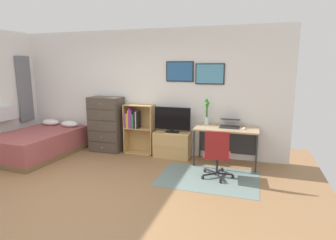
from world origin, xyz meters
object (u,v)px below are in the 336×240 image
object	(u,v)px
television	(172,120)
bamboo_vase	(207,112)
bed	(39,143)
computer_mouse	(244,128)
bookshelf	(137,125)
laptop	(230,124)
desk	(227,133)
tv_stand	(173,144)
office_chair	(217,153)
dresser	(106,124)

from	to	relation	value
television	bamboo_vase	xyz separation A→B (m)	(0.71, 0.08, 0.19)
bed	computer_mouse	xyz separation A→B (m)	(4.28, 0.63, 0.49)
bookshelf	laptop	size ratio (longest dim) A/B	2.64
laptop	television	bearing A→B (deg)	-178.98
bed	desk	bearing A→B (deg)	12.68
tv_stand	television	size ratio (longest dim) A/B	0.99
computer_mouse	office_chair	bearing A→B (deg)	-117.12
dresser	laptop	bearing A→B (deg)	0.17
television	laptop	xyz separation A→B (m)	(1.18, 0.02, -0.01)
dresser	laptop	distance (m)	2.76
bookshelf	desk	xyz separation A→B (m)	(1.98, -0.09, -0.02)
bookshelf	laptop	distance (m)	2.04
television	office_chair	size ratio (longest dim) A/B	0.90
bed	television	world-z (taller)	television
bamboo_vase	bed	bearing A→B (deg)	-166.80
desk	office_chair	distance (m)	0.89
bed	bamboo_vase	world-z (taller)	bamboo_vase
desk	office_chair	xyz separation A→B (m)	(-0.07, -0.87, -0.15)
desk	bamboo_vase	distance (m)	0.59
bookshelf	computer_mouse	xyz separation A→B (m)	(2.31, -0.18, 0.12)
television	computer_mouse	size ratio (longest dim) A/B	7.46
dresser	computer_mouse	bearing A→B (deg)	-2.25
bed	office_chair	distance (m)	3.89
computer_mouse	desk	bearing A→B (deg)	164.00
bed	tv_stand	size ratio (longest dim) A/B	2.58
dresser	tv_stand	bearing A→B (deg)	0.55
dresser	desk	size ratio (longest dim) A/B	1.02
bamboo_vase	desk	bearing A→B (deg)	-13.26
laptop	bamboo_vase	bearing A→B (deg)	172.10
bed	bamboo_vase	size ratio (longest dim) A/B	3.72
dresser	tv_stand	size ratio (longest dim) A/B	1.61
bed	office_chair	world-z (taller)	office_chair
office_chair	bamboo_vase	distance (m)	1.17
tv_stand	office_chair	world-z (taller)	office_chair
bed	television	size ratio (longest dim) A/B	2.55
bookshelf	bamboo_vase	xyz separation A→B (m)	(1.55, 0.01, 0.37)
bed	desk	xyz separation A→B (m)	(3.95, 0.73, 0.34)
tv_stand	office_chair	distance (m)	1.41
television	desk	distance (m)	1.15
television	office_chair	distance (m)	1.43
desk	office_chair	world-z (taller)	office_chair
office_chair	bed	bearing A→B (deg)	173.95
office_chair	computer_mouse	xyz separation A→B (m)	(0.40, 0.78, 0.30)
bed	computer_mouse	world-z (taller)	computer_mouse
dresser	office_chair	world-z (taller)	dresser
office_chair	computer_mouse	size ratio (longest dim) A/B	8.27
television	bamboo_vase	world-z (taller)	bamboo_vase
television	bamboo_vase	distance (m)	0.74
tv_stand	laptop	bearing A→B (deg)	-0.34
television	desk	world-z (taller)	television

